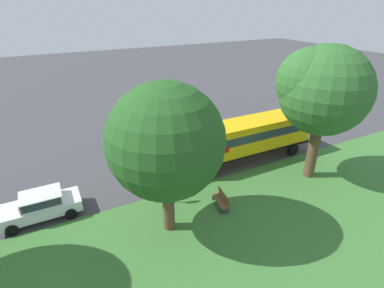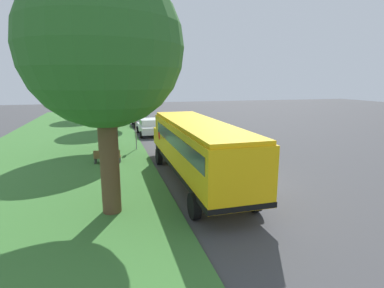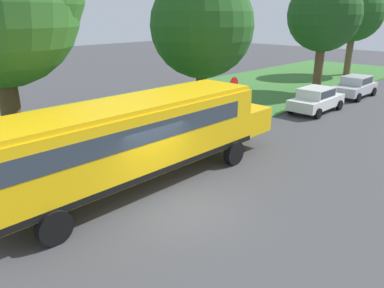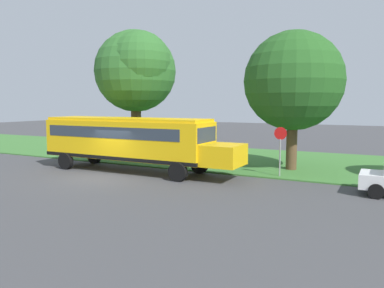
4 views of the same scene
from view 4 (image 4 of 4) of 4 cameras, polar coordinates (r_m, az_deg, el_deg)
name	(u,v)px [view 4 (image 4 of 4)]	position (r m, az deg, el deg)	size (l,w,h in m)	color
ground_plane	(100,178)	(20.86, -13.84, -5.03)	(120.00, 120.00, 0.00)	#424244
grass_verge	(188,155)	(29.00, -0.68, -1.66)	(12.00, 80.00, 0.08)	#3D7533
school_bus	(130,139)	(22.23, -9.37, 0.76)	(2.85, 12.42, 3.16)	yellow
oak_tree_beside_bus	(137,69)	(26.94, -8.44, 11.21)	(5.71, 5.76, 9.13)	brown
oak_tree_roadside_mid	(291,83)	(22.84, 14.88, 9.00)	(5.80, 5.80, 8.21)	brown
stop_sign	(280,146)	(20.66, 13.29, -0.26)	(0.08, 0.68, 2.74)	gray
park_bench	(233,159)	(23.89, 6.32, -2.33)	(1.66, 0.74, 0.92)	brown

